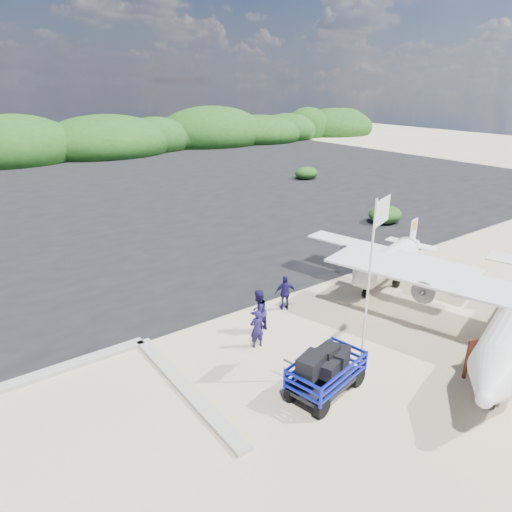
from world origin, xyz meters
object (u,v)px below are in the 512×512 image
(flagpole, at_px, (359,379))
(crew_b, at_px, (258,311))
(baggage_cart, at_px, (325,392))
(signboard, at_px, (483,373))
(aircraft_large, at_px, (295,191))
(crew_c, at_px, (285,293))
(crew_a, at_px, (257,329))

(flagpole, bearing_deg, crew_b, 100.78)
(flagpole, bearing_deg, baggage_cart, 171.88)
(baggage_cart, height_order, signboard, signboard)
(baggage_cart, bearing_deg, aircraft_large, 39.89)
(signboard, distance_m, crew_c, 8.20)
(baggage_cart, xyz_separation_m, signboard, (5.15, -2.50, 0.00))
(flagpole, relative_size, crew_c, 3.92)
(baggage_cart, height_order, crew_c, crew_c)
(baggage_cart, xyz_separation_m, aircraft_large, (18.21, 22.67, 0.00))
(signboard, xyz_separation_m, crew_a, (-5.34, 6.03, 0.77))
(signboard, distance_m, crew_b, 8.38)
(baggage_cart, bearing_deg, crew_a, 81.73)
(baggage_cart, xyz_separation_m, flagpole, (1.41, -0.20, 0.00))
(crew_b, bearing_deg, crew_a, 36.12)
(aircraft_large, bearing_deg, crew_a, 30.40)
(signboard, bearing_deg, crew_a, 149.70)
(crew_b, bearing_deg, signboard, 108.47)
(signboard, xyz_separation_m, crew_c, (-2.52, 7.76, 0.80))
(crew_b, relative_size, aircraft_large, 0.12)
(baggage_cart, xyz_separation_m, crew_a, (-0.19, 3.53, 0.77))
(crew_a, height_order, aircraft_large, aircraft_large)
(aircraft_large, bearing_deg, baggage_cart, 35.49)
(crew_c, bearing_deg, flagpole, 102.36)
(baggage_cart, distance_m, signboard, 5.72)
(crew_a, bearing_deg, aircraft_large, -121.13)
(crew_b, xyz_separation_m, aircraft_large, (17.68, 18.24, -0.90))
(crew_a, bearing_deg, baggage_cart, 105.80)
(baggage_cart, height_order, aircraft_large, aircraft_large)
(flagpole, height_order, crew_c, flagpole)
(signboard, relative_size, crew_b, 1.02)
(flagpole, relative_size, aircraft_large, 0.41)
(signboard, bearing_deg, crew_c, 126.18)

